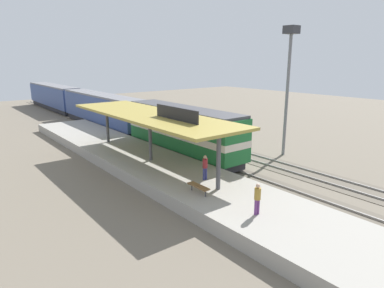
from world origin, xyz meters
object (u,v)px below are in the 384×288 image
object	(u,v)px
passenger_carriage_rear	(54,97)
person_walking	(257,197)
locomotive	(182,131)
passenger_carriage_front	(102,110)
person_waiting	(205,166)
light_mast	(289,64)
platform_bench	(198,186)

from	to	relation	value
passenger_carriage_rear	person_walking	distance (m)	52.85
locomotive	passenger_carriage_front	size ratio (longest dim) A/B	0.72
passenger_carriage_front	person_waiting	bearing A→B (deg)	-98.99
locomotive	light_mast	xyz separation A→B (m)	(7.80, -5.63, 5.99)
passenger_carriage_front	light_mast	size ratio (longest dim) A/B	1.71
platform_bench	locomotive	size ratio (longest dim) A/B	0.12
passenger_carriage_rear	person_waiting	size ratio (longest dim) A/B	11.70
platform_bench	light_mast	bearing A→B (deg)	16.28
platform_bench	person_waiting	size ratio (longest dim) A/B	0.99
platform_bench	person_waiting	xyz separation A→B (m)	(1.88, 1.58, 0.51)
person_waiting	person_walking	world-z (taller)	same
passenger_carriage_front	person_waiting	size ratio (longest dim) A/B	11.70
locomotive	passenger_carriage_front	bearing A→B (deg)	90.00
locomotive	person_walking	distance (m)	14.80
person_waiting	platform_bench	bearing A→B (deg)	-139.81
passenger_carriage_rear	person_walking	xyz separation A→B (m)	(-5.41, -52.57, -0.46)
locomotive	passenger_carriage_rear	size ratio (longest dim) A/B	0.72
platform_bench	light_mast	size ratio (longest dim) A/B	0.15
passenger_carriage_rear	person_walking	bearing A→B (deg)	-95.87
passenger_carriage_rear	person_waiting	xyz separation A→B (m)	(-4.12, -46.87, -0.46)
platform_bench	person_waiting	bearing A→B (deg)	40.19
light_mast	person_waiting	size ratio (longest dim) A/B	6.84
person_waiting	passenger_carriage_front	bearing A→B (deg)	81.01
locomotive	passenger_carriage_rear	distance (m)	38.80
platform_bench	person_walking	bearing A→B (deg)	-81.76
locomotive	light_mast	distance (m)	11.33
passenger_carriage_front	passenger_carriage_rear	world-z (taller)	same
platform_bench	passenger_carriage_rear	distance (m)	48.84
platform_bench	light_mast	world-z (taller)	light_mast
passenger_carriage_rear	light_mast	size ratio (longest dim) A/B	1.71
passenger_carriage_front	person_waiting	distance (m)	26.40
platform_bench	person_walking	distance (m)	4.18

